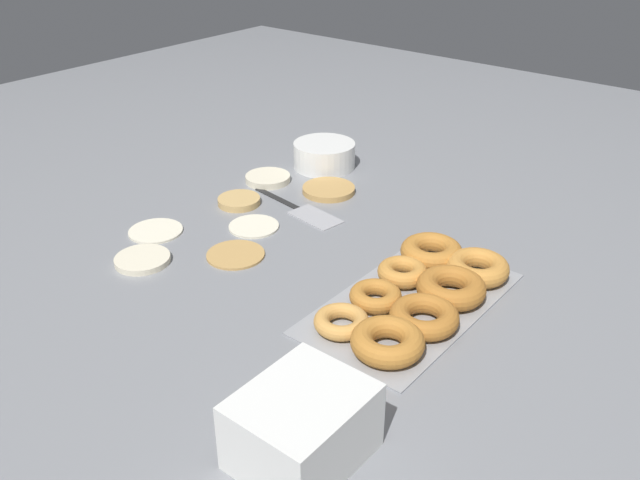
# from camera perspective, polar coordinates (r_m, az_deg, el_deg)

# --- Properties ---
(ground_plane) EXTENTS (3.00, 3.00, 0.00)m
(ground_plane) POSITION_cam_1_polar(r_m,az_deg,el_deg) (1.32, -2.39, -0.06)
(ground_plane) COLOR gray
(pancake_0) EXTENTS (0.11, 0.11, 0.01)m
(pancake_0) POSITION_cam_1_polar(r_m,az_deg,el_deg) (1.39, -13.68, 0.82)
(pancake_0) COLOR silver
(pancake_0) RESTS_ON ground_plane
(pancake_1) EXTENTS (0.11, 0.11, 0.01)m
(pancake_1) POSITION_cam_1_polar(r_m,az_deg,el_deg) (1.28, -7.13, -1.14)
(pancake_1) COLOR tan
(pancake_1) RESTS_ON ground_plane
(pancake_2) EXTENTS (0.09, 0.09, 0.01)m
(pancake_2) POSITION_cam_1_polar(r_m,az_deg,el_deg) (1.48, -6.84, 3.29)
(pancake_2) COLOR tan
(pancake_2) RESTS_ON ground_plane
(pancake_3) EXTENTS (0.10, 0.10, 0.02)m
(pancake_3) POSITION_cam_1_polar(r_m,az_deg,el_deg) (1.59, -4.42, 5.20)
(pancake_3) COLOR beige
(pancake_3) RESTS_ON ground_plane
(pancake_4) EXTENTS (0.10, 0.10, 0.01)m
(pancake_4) POSITION_cam_1_polar(r_m,az_deg,el_deg) (1.29, -14.72, -1.60)
(pancake_4) COLOR beige
(pancake_4) RESTS_ON ground_plane
(pancake_5) EXTENTS (0.12, 0.12, 0.01)m
(pancake_5) POSITION_cam_1_polar(r_m,az_deg,el_deg) (1.53, 0.73, 4.27)
(pancake_5) COLOR tan
(pancake_5) RESTS_ON ground_plane
(pancake_6) EXTENTS (0.10, 0.10, 0.01)m
(pancake_6) POSITION_cam_1_polar(r_m,az_deg,el_deg) (1.38, -5.60, 1.24)
(pancake_6) COLOR silver
(pancake_6) RESTS_ON ground_plane
(donut_tray) EXTENTS (0.40, 0.22, 0.04)m
(donut_tray) POSITION_cam_1_polar(r_m,az_deg,el_deg) (1.14, 8.54, -4.39)
(donut_tray) COLOR #93969B
(donut_tray) RESTS_ON ground_plane
(batter_bowl) EXTENTS (0.15, 0.15, 0.06)m
(batter_bowl) POSITION_cam_1_polar(r_m,az_deg,el_deg) (1.65, 0.36, 7.17)
(batter_bowl) COLOR white
(batter_bowl) RESTS_ON ground_plane
(container_stack) EXTENTS (0.16, 0.13, 0.10)m
(container_stack) POSITION_cam_1_polar(r_m,az_deg,el_deg) (0.84, -1.51, -15.44)
(container_stack) COLOR white
(container_stack) RESTS_ON ground_plane
(spatula) EXTENTS (0.08, 0.26, 0.01)m
(spatula) POSITION_cam_1_polar(r_m,az_deg,el_deg) (1.43, -1.14, 2.35)
(spatula) COLOR black
(spatula) RESTS_ON ground_plane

